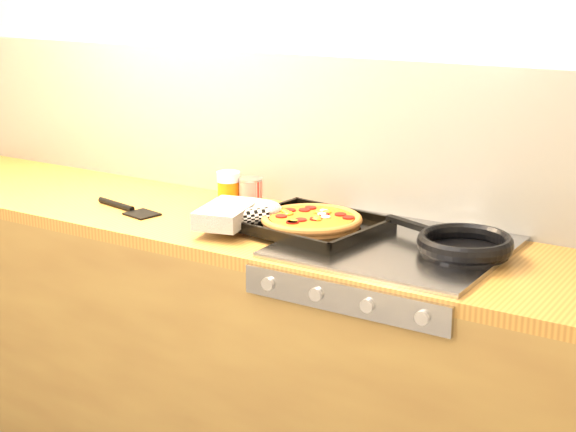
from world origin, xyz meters
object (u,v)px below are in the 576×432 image
Objects in this scene: frying_pan at (463,245)px; juice_glass at (229,190)px; pizza_on_tray at (289,219)px; tomato_can at (251,195)px.

juice_glass is (-0.85, 0.07, 0.03)m from frying_pan.
frying_pan is 3.63× the size of juice_glass.
frying_pan is at bearing 5.16° from pizza_on_tray.
juice_glass is (-0.07, -0.02, 0.01)m from tomato_can.
pizza_on_tray is 0.33m from juice_glass.
pizza_on_tray is at bearing -174.84° from frying_pan.
frying_pan is at bearing -6.88° from tomato_can.
pizza_on_tray is 4.86× the size of tomato_can.
pizza_on_tray is 0.54m from frying_pan.
pizza_on_tray is 4.23× the size of juice_glass.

